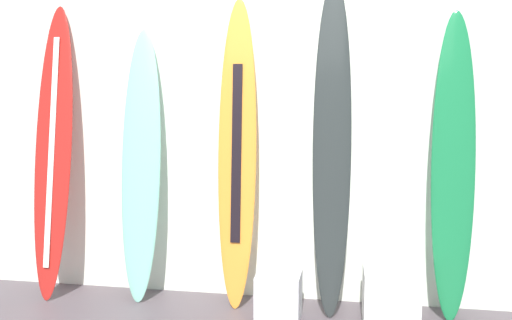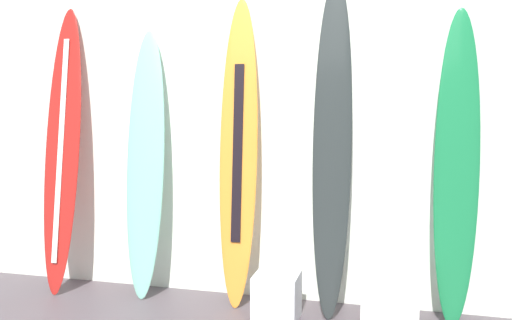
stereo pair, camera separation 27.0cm
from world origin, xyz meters
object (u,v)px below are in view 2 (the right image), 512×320
surfboard_sunset (238,153)px  surfboard_emerald (457,170)px  display_block_left (389,301)px  surfboard_charcoal (332,149)px  display_block_center (277,297)px  surfboard_seafoam (145,166)px  surfboard_crimson (62,152)px

surfboard_sunset → surfboard_emerald: bearing=0.6°
surfboard_emerald → display_block_left: surfboard_emerald is taller
surfboard_sunset → surfboard_charcoal: bearing=-2.1°
display_block_center → surfboard_seafoam: bearing=167.7°
surfboard_charcoal → display_block_left: 1.03m
surfboard_crimson → display_block_center: (1.69, -0.19, -0.90)m
display_block_center → surfboard_sunset: bearing=144.7°
surfboard_sunset → display_block_left: (1.04, -0.20, -0.89)m
surfboard_seafoam → display_block_center: 1.33m
display_block_left → display_block_center: 0.72m
display_block_left → surfboard_crimson: bearing=176.2°
surfboard_sunset → surfboard_emerald: size_ratio=1.06×
surfboard_crimson → display_block_center: 1.92m
display_block_center → surfboard_crimson: bearing=173.6°
surfboard_crimson → surfboard_sunset: (1.36, 0.04, 0.02)m
surfboard_seafoam → surfboard_emerald: (2.13, 0.02, 0.04)m
surfboard_emerald → display_block_left: (-0.39, -0.21, -0.81)m
surfboard_crimson → surfboard_seafoam: surfboard_crimson is taller
surfboard_sunset → display_block_center: size_ratio=6.99×
surfboard_sunset → surfboard_charcoal: size_ratio=0.95×
surfboard_emerald → display_block_center: (-1.11, -0.24, -0.84)m
surfboard_sunset → display_block_center: bearing=-35.3°
surfboard_crimson → surfboard_emerald: surfboard_crimson is taller
surfboard_charcoal → surfboard_emerald: bearing=2.8°
surfboard_sunset → display_block_left: surfboard_sunset is taller
surfboard_seafoam → surfboard_charcoal: (1.35, -0.02, 0.16)m
surfboard_charcoal → display_block_center: surfboard_charcoal is taller
surfboard_seafoam → display_block_left: size_ratio=5.37×
surfboard_charcoal → surfboard_emerald: (0.78, 0.04, -0.12)m
surfboard_sunset → surfboard_charcoal: surfboard_charcoal is taller
surfboard_emerald → display_block_center: 1.41m
surfboard_crimson → surfboard_sunset: surfboard_sunset is taller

